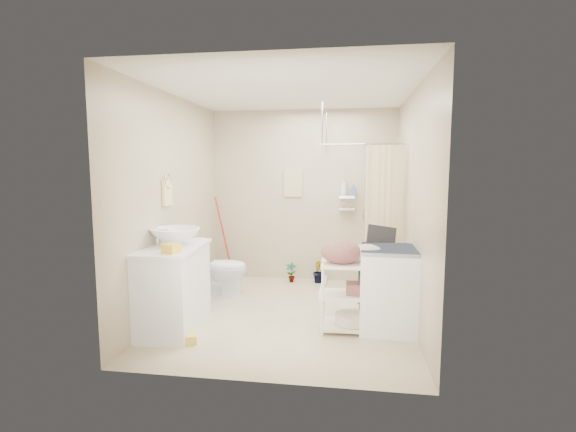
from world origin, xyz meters
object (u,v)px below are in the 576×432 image
(vanity, at_px, (174,288))
(toilet, at_px, (219,268))
(laundry_rack, at_px, (351,290))
(washing_machine, at_px, (389,289))

(vanity, bearing_deg, toilet, 80.81)
(toilet, bearing_deg, laundry_rack, -123.79)
(vanity, height_order, toilet, vanity)
(washing_machine, height_order, laundry_rack, washing_machine)
(vanity, bearing_deg, washing_machine, 4.30)
(laundry_rack, bearing_deg, toilet, 148.93)
(toilet, bearing_deg, washing_machine, -116.61)
(toilet, relative_size, laundry_rack, 0.87)
(vanity, distance_m, washing_machine, 2.32)
(toilet, height_order, washing_machine, washing_machine)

